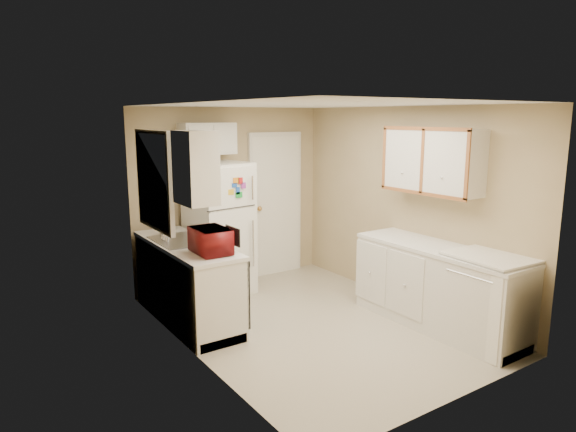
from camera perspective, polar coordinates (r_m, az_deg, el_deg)
floor at (r=5.86m, az=2.80°, el=-11.90°), size 3.80×3.80×0.00m
ceiling at (r=5.40m, az=3.04°, el=12.27°), size 3.80×3.80×0.00m
wall_left at (r=4.81m, az=-10.55°, el=-2.15°), size 3.80×3.80×0.00m
wall_right at (r=6.43m, az=12.94°, el=1.07°), size 3.80×3.80×0.00m
wall_back at (r=7.09m, az=-6.35°, el=2.19°), size 2.80×2.80×0.00m
wall_front at (r=4.19m, az=18.77°, el=-4.55°), size 2.80×2.80×0.00m
left_counter at (r=5.93m, az=-11.14°, el=-7.19°), size 0.60×1.80×0.90m
dishwasher at (r=5.51m, az=-5.88°, el=-7.99°), size 0.03×0.58×0.72m
sink at (r=5.95m, az=-11.85°, el=-3.04°), size 0.54×0.74×0.16m
microwave at (r=5.30m, az=-8.55°, el=-2.53°), size 0.48×0.27×0.31m
soap_bottle at (r=6.23m, az=-13.60°, el=-1.15°), size 0.10×0.10×0.19m
window_blinds at (r=5.72m, az=-14.55°, el=3.84°), size 0.10×0.98×1.08m
upper_cabinet_left at (r=4.97m, az=-10.23°, el=5.30°), size 0.30×0.45×0.70m
refrigerator at (r=6.66m, az=-7.63°, el=-1.44°), size 0.79×0.77×1.71m
cabinet_over_fridge at (r=6.70m, az=-8.95°, el=8.49°), size 0.70×0.30×0.40m
interior_door at (r=7.43m, az=-1.39°, el=1.26°), size 0.86×0.06×2.08m
right_counter at (r=5.88m, az=16.33°, el=-7.58°), size 0.60×2.00×0.90m
stove at (r=5.57m, az=21.30°, el=-8.70°), size 0.68×0.81×0.94m
upper_cabinet_right at (r=5.91m, az=15.74°, el=5.95°), size 0.30×1.20×0.70m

